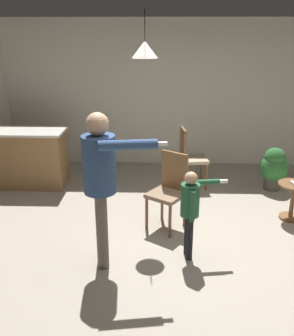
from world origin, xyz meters
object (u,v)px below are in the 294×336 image
at_px(side_table_by_couch, 293,197).
at_px(spare_remote_on_table, 293,183).
at_px(potted_plant_corner, 274,167).
at_px(kitchen_counter, 29,158).
at_px(person_child, 191,205).
at_px(dining_chair_by_counter, 190,155).
at_px(dining_chair_near_wall, 169,188).
at_px(person_adult, 101,174).

xyz_separation_m(side_table_by_couch, spare_remote_on_table, (-0.04, -0.03, 0.21)).
bearing_deg(potted_plant_corner, side_table_by_couch, -91.93).
relative_size(kitchen_counter, side_table_by_couch, 2.42).
distance_m(side_table_by_couch, potted_plant_corner, 1.05).
height_order(side_table_by_couch, person_child, person_child).
height_order(dining_chair_by_counter, spare_remote_on_table, dining_chair_by_counter).
height_order(side_table_by_couch, dining_chair_by_counter, dining_chair_by_counter).
bearing_deg(dining_chair_by_counter, potted_plant_corner, 80.10).
bearing_deg(potted_plant_corner, person_child, -126.82).
distance_m(person_child, potted_plant_corner, 2.55).
bearing_deg(kitchen_counter, dining_chair_by_counter, 0.11).
xyz_separation_m(kitchen_counter, side_table_by_couch, (4.01, -1.12, -0.15)).
bearing_deg(dining_chair_by_counter, kitchen_counter, -96.89).
bearing_deg(dining_chair_near_wall, spare_remote_on_table, -137.86).
distance_m(person_adult, potted_plant_corner, 3.37).
distance_m(side_table_by_couch, person_adult, 2.79).
relative_size(dining_chair_near_wall, potted_plant_corner, 1.42).
xyz_separation_m(dining_chair_by_counter, spare_remote_on_table, (1.30, -1.15, -0.01)).
bearing_deg(spare_remote_on_table, potted_plant_corner, 86.23).
bearing_deg(person_adult, side_table_by_couch, 106.60).
relative_size(person_child, spare_remote_on_table, 8.02).
xyz_separation_m(dining_chair_by_counter, dining_chair_near_wall, (-0.37, -1.38, 0.00)).
distance_m(side_table_by_couch, person_child, 1.81).
distance_m(dining_chair_near_wall, spare_remote_on_table, 1.68).
bearing_deg(spare_remote_on_table, person_child, -146.65).
xyz_separation_m(dining_chair_near_wall, spare_remote_on_table, (1.67, 0.23, -0.01)).
height_order(side_table_by_couch, person_adult, person_adult).
xyz_separation_m(dining_chair_near_wall, potted_plant_corner, (1.74, 1.31, -0.16)).
bearing_deg(spare_remote_on_table, kitchen_counter, 163.96).
xyz_separation_m(person_adult, dining_chair_by_counter, (1.11, 2.25, -0.51)).
height_order(person_adult, person_child, person_adult).
height_order(kitchen_counter, dining_chair_near_wall, dining_chair_near_wall).
relative_size(side_table_by_couch, dining_chair_by_counter, 0.52).
bearing_deg(person_adult, spare_remote_on_table, 106.41).
xyz_separation_m(person_adult, potted_plant_corner, (2.48, 2.18, -0.67)).
height_order(potted_plant_corner, spare_remote_on_table, potted_plant_corner).
relative_size(person_child, dining_chair_near_wall, 1.04).
xyz_separation_m(side_table_by_couch, potted_plant_corner, (0.04, 1.05, 0.06)).
xyz_separation_m(kitchen_counter, potted_plant_corner, (4.05, -0.06, -0.09)).
bearing_deg(kitchen_counter, potted_plant_corner, -0.91).
relative_size(potted_plant_corner, spare_remote_on_table, 5.43).
bearing_deg(side_table_by_couch, dining_chair_near_wall, -171.53).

